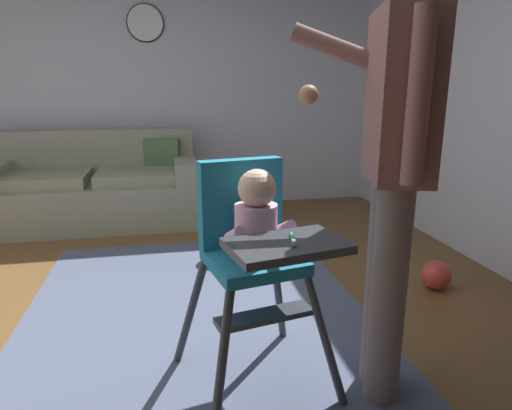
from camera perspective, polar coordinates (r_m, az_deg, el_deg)
The scene contains 9 objects.
ground at distance 2.58m, azimuth -13.71°, elevation -16.03°, with size 6.33×6.77×0.10m, color brown.
wall_far at distance 4.84m, azimuth -13.50°, elevation 14.63°, with size 5.53×0.06×2.54m, color silver.
area_rug at distance 2.56m, azimuth -7.53°, elevation -14.56°, with size 1.93×2.65×0.01m, color #4E576F.
couch at distance 4.46m, azimuth -19.70°, elevation 2.01°, with size 1.88×0.86×0.86m.
high_chair at distance 1.81m, azimuth -0.30°, elevation -4.09°, with size 0.71×0.81×0.97m.
adult_standing at distance 1.76m, azimuth 17.19°, elevation 4.92°, with size 0.50×0.58×1.71m.
toy_ball at distance 3.33m, azimuth -4.66°, elevation -5.33°, with size 0.22×0.22×0.22m, color green.
toy_ball_second at distance 3.10m, azimuth 22.04°, elevation -8.30°, with size 0.19×0.19×0.19m, color #D13D33.
wall_clock at distance 4.83m, azimuth -14.01°, elevation 21.64°, with size 0.36×0.04×0.36m.
Camera 1 is at (0.16, -2.22, 1.26)m, focal length 31.29 mm.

